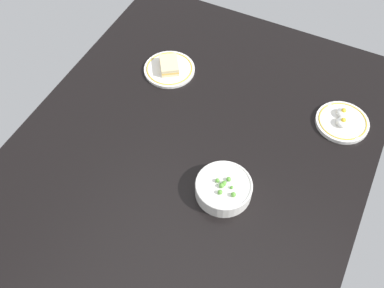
% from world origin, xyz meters
% --- Properties ---
extents(dining_table, '(1.44, 1.14, 0.04)m').
position_xyz_m(dining_table, '(0.00, 0.00, 0.02)').
color(dining_table, black).
rests_on(dining_table, ground).
extents(plate_sandwich, '(0.19, 0.19, 0.04)m').
position_xyz_m(plate_sandwich, '(-0.29, -0.24, 0.05)').
color(plate_sandwich, white).
rests_on(plate_sandwich, dining_table).
extents(plate_eggs, '(0.18, 0.18, 0.05)m').
position_xyz_m(plate_eggs, '(-0.32, 0.42, 0.05)').
color(plate_eggs, white).
rests_on(plate_eggs, dining_table).
extents(bowl_peas, '(0.18, 0.18, 0.06)m').
position_xyz_m(bowl_peas, '(0.11, 0.16, 0.07)').
color(bowl_peas, white).
rests_on(bowl_peas, dining_table).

